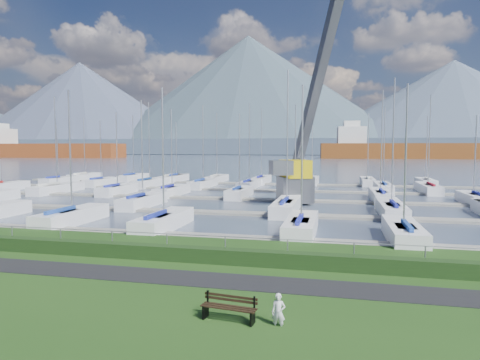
# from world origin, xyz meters

# --- Properties ---
(path) EXTENTS (160.00, 2.00, 0.04)m
(path) POSITION_xyz_m (0.00, -3.00, 0.01)
(path) COLOR black
(path) RESTS_ON grass
(water) EXTENTS (800.00, 540.00, 0.20)m
(water) POSITION_xyz_m (0.00, 260.00, -0.40)
(water) COLOR #414C60
(hedge) EXTENTS (80.00, 0.70, 0.70)m
(hedge) POSITION_xyz_m (0.00, -0.40, 0.35)
(hedge) COLOR #1A3212
(hedge) RESTS_ON grass
(fence) EXTENTS (80.00, 0.04, 0.04)m
(fence) POSITION_xyz_m (0.00, 0.00, 1.20)
(fence) COLOR gray
(fence) RESTS_ON grass
(foothill) EXTENTS (900.00, 80.00, 12.00)m
(foothill) POSITION_xyz_m (0.00, 330.00, 6.00)
(foothill) COLOR #48576A
(foothill) RESTS_ON water
(mountains) EXTENTS (1190.00, 360.00, 115.00)m
(mountains) POSITION_xyz_m (7.35, 404.62, 46.68)
(mountains) COLOR #475768
(mountains) RESTS_ON water
(docks) EXTENTS (90.00, 41.60, 0.25)m
(docks) POSITION_xyz_m (0.00, 26.00, -0.22)
(docks) COLOR slate
(docks) RESTS_ON water
(bench_right) EXTENTS (1.84, 0.65, 0.85)m
(bench_right) POSITION_xyz_m (3.93, -6.85, 0.42)
(bench_right) COLOR black
(bench_right) RESTS_ON grass
(person) EXTENTS (0.44, 0.31, 1.17)m
(person) POSITION_xyz_m (5.51, -6.91, 0.58)
(person) COLOR silver
(person) RESTS_ON grass
(crane) EXTENTS (7.61, 12.96, 22.35)m
(crane) POSITION_xyz_m (3.49, 25.19, 5.33)
(crane) COLOR #525459
(crane) RESTS_ON water
(cargo_ship_west) EXTENTS (87.69, 20.55, 21.50)m
(cargo_ship_west) POSITION_xyz_m (-155.86, 189.89, 3.67)
(cargo_ship_west) COLOR brown
(cargo_ship_west) RESTS_ON water
(cargo_ship_mid) EXTENTS (104.20, 23.95, 21.50)m
(cargo_ship_mid) POSITION_xyz_m (45.88, 211.94, 3.51)
(cargo_ship_mid) COLOR brown
(cargo_ship_mid) RESTS_ON water
(sailboat_fleet) EXTENTS (74.67, 49.46, 13.70)m
(sailboat_fleet) POSITION_xyz_m (-1.86, 29.33, 5.34)
(sailboat_fleet) COLOR maroon
(sailboat_fleet) RESTS_ON water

